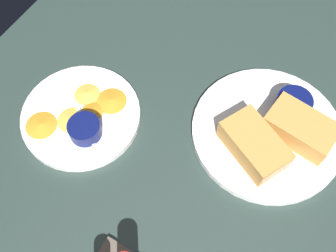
{
  "coord_description": "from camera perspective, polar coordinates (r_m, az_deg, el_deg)",
  "views": [
    {
      "loc": [
        -9.8,
        33.42,
        70.86
      ],
      "look_at": [
        8.74,
        1.25,
        3.0
      ],
      "focal_mm": 42.58,
      "sensor_mm": 36.0,
      "label": 1
    }
  ],
  "objects": [
    {
      "name": "ground_plane",
      "position": [
        0.8,
        5.87,
        -3.6
      ],
      "size": [
        110.0,
        110.0,
        3.0
      ],
      "primitive_type": "cube",
      "color": "#283833"
    },
    {
      "name": "plate_sandwich_main",
      "position": [
        0.82,
        13.97,
        -0.82
      ],
      "size": [
        29.92,
        29.92,
        1.6
      ],
      "primitive_type": "cylinder",
      "color": "white",
      "rests_on": "ground_plane"
    },
    {
      "name": "sandwich_half_near",
      "position": [
        0.76,
        12.23,
        -2.63
      ],
      "size": [
        15.04,
        12.72,
        4.8
      ],
      "color": "#C68C42",
      "rests_on": "plate_sandwich_main"
    },
    {
      "name": "sandwich_half_far",
      "position": [
        0.8,
        18.43,
        -0.31
      ],
      "size": [
        14.04,
        9.19,
        4.8
      ],
      "color": "#C68C42",
      "rests_on": "plate_sandwich_main"
    },
    {
      "name": "ramekin_dark_sauce",
      "position": [
        0.83,
        17.44,
        2.92
      ],
      "size": [
        7.05,
        7.05,
        4.12
      ],
      "color": "#0C144C",
      "rests_on": "plate_sandwich_main"
    },
    {
      "name": "spoon_by_dark_ramekin",
      "position": [
        0.81,
        14.52,
        0.18
      ],
      "size": [
        4.97,
        9.72,
        0.8
      ],
      "color": "silver",
      "rests_on": "plate_sandwich_main"
    },
    {
      "name": "plate_chips_companion",
      "position": [
        0.83,
        -12.33,
        1.45
      ],
      "size": [
        24.15,
        24.15,
        1.6
      ],
      "primitive_type": "cylinder",
      "color": "white",
      "rests_on": "ground_plane"
    },
    {
      "name": "ramekin_light_gravy",
      "position": [
        0.78,
        -11.84,
        -0.41
      ],
      "size": [
        6.36,
        6.36,
        3.23
      ],
      "color": "#0C144C",
      "rests_on": "plate_chips_companion"
    },
    {
      "name": "spoon_by_gravy_ramekin",
      "position": [
        0.79,
        -11.32,
        -0.99
      ],
      "size": [
        8.92,
        6.9,
        0.8
      ],
      "color": "silver",
      "rests_on": "plate_chips_companion"
    },
    {
      "name": "plantain_chip_scatter",
      "position": [
        0.82,
        -12.56,
        2.22
      ],
      "size": [
        16.5,
        19.32,
        0.6
      ],
      "color": "orange",
      "rests_on": "plate_chips_companion"
    }
  ]
}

